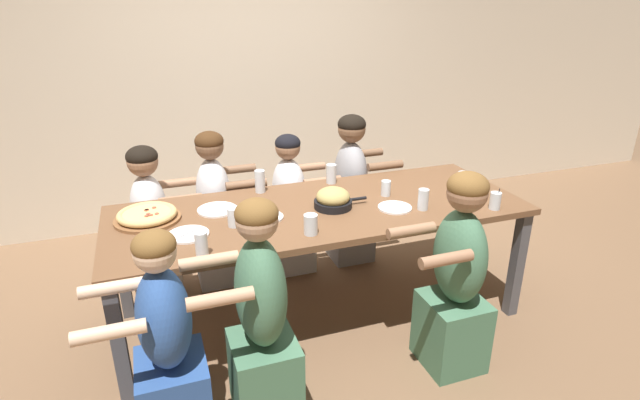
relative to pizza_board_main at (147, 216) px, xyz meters
The scene contains 26 objects.
ground_plane 1.30m from the pizza_board_main, ahead, with size 18.00×18.00×0.00m, color brown.
restaurant_back_panel 2.16m from the pizza_board_main, 59.83° to the left, with size 10.00×0.06×3.20m, color beige.
dining_table 1.02m from the pizza_board_main, ahead, with size 2.55×0.95×0.78m.
pizza_board_main is the anchor object (origin of this frame).
skillet_bowl 1.10m from the pizza_board_main, ahead, with size 0.34×0.23×0.13m.
empty_plate_a 1.47m from the pizza_board_main, 12.61° to the right, with size 0.21×0.21×0.02m.
empty_plate_b 0.35m from the pizza_board_main, 54.13° to the right, with size 0.22×0.22×0.02m.
empty_plate_c 0.40m from the pizza_board_main, ahead, with size 0.24×0.24×0.02m.
empty_plate_d 0.69m from the pizza_board_main, 16.76° to the right, with size 0.19×0.19×0.02m.
cocktail_glass_blue 2.08m from the pizza_board_main, 14.80° to the right, with size 0.07×0.07×0.13m.
drinking_glass_a 0.52m from the pizza_board_main, 27.39° to the right, with size 0.08×0.08×0.11m.
drinking_glass_b 0.97m from the pizza_board_main, 30.10° to the right, with size 0.08×0.08×0.11m.
drinking_glass_c 2.01m from the pizza_board_main, ahead, with size 0.08×0.08×0.15m.
drinking_glass_d 1.64m from the pizza_board_main, 13.75° to the right, with size 0.06×0.06×0.13m.
drinking_glass_e 2.04m from the pizza_board_main, ahead, with size 0.08×0.08×0.11m.
drinking_glass_f 1.25m from the pizza_board_main, 10.94° to the left, with size 0.07×0.07×0.13m.
drinking_glass_g 0.59m from the pizza_board_main, 65.41° to the right, with size 0.06×0.06×0.13m.
drinking_glass_h 1.48m from the pizza_board_main, ahead, with size 0.06×0.06×0.10m.
drinking_glass_i 0.76m from the pizza_board_main, 17.78° to the left, with size 0.07×0.07×0.15m.
diner_far_midleft 0.76m from the pizza_board_main, 50.00° to the left, with size 0.51×0.40×1.14m.
diner_far_midright 1.63m from the pizza_board_main, 19.76° to the left, with size 0.51×0.40×1.18m.
diner_near_left 0.91m from the pizza_board_main, 88.48° to the right, with size 0.51×0.40×1.09m.
diner_far_left 0.62m from the pizza_board_main, 88.83° to the left, with size 0.51×0.40×1.08m.
diner_near_midleft 1.00m from the pizza_board_main, 61.46° to the right, with size 0.51×0.40×1.17m.
diner_near_midright 1.79m from the pizza_board_main, 28.70° to the right, with size 0.51×0.40×1.17m.
diner_far_center 1.19m from the pizza_board_main, 28.23° to the left, with size 0.51×0.40×1.07m.
Camera 1 is at (-0.95, -2.67, 1.98)m, focal length 28.00 mm.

